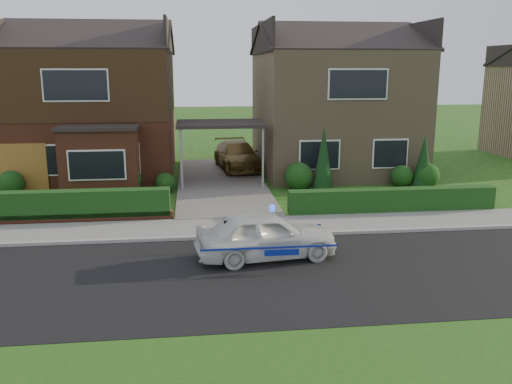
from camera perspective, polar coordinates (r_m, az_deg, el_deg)
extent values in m
plane|color=#184311|center=(13.73, -1.11, -8.82)|extent=(120.00, 120.00, 0.00)
cube|color=black|center=(13.73, -1.11, -8.82)|extent=(60.00, 6.00, 0.02)
cube|color=#9E9993|center=(16.57, -2.16, -4.72)|extent=(60.00, 0.16, 0.12)
cube|color=slate|center=(17.58, -2.44, -3.72)|extent=(60.00, 2.00, 0.10)
cube|color=#666059|center=(24.25, -3.69, 0.98)|extent=(3.80, 12.00, 0.12)
cube|color=brown|center=(27.16, -16.57, 7.82)|extent=(7.20, 8.00, 5.80)
cube|color=white|center=(23.78, -21.68, 3.12)|extent=(1.80, 0.08, 1.30)
cube|color=white|center=(23.16, -14.08, 3.41)|extent=(1.60, 0.08, 1.30)
cube|color=white|center=(23.13, -18.46, 10.61)|extent=(2.60, 0.08, 1.30)
cube|color=black|center=(27.09, -16.77, 10.88)|extent=(7.26, 8.06, 2.90)
cube|color=brown|center=(22.61, -16.10, 2.94)|extent=(3.00, 1.40, 2.70)
cube|color=black|center=(22.42, -16.33, 6.51)|extent=(3.20, 1.60, 0.14)
cube|color=#907858|center=(27.69, 8.07, 8.32)|extent=(7.20, 8.00, 5.80)
cube|color=white|center=(23.61, 6.70, 3.89)|extent=(1.80, 0.08, 1.30)
cube|color=white|center=(24.54, 13.93, 3.94)|extent=(1.60, 0.08, 1.30)
cube|color=white|center=(23.75, 10.68, 11.09)|extent=(2.60, 0.08, 1.30)
cube|color=black|center=(23.84, -3.78, 7.19)|extent=(3.80, 3.00, 0.14)
cylinder|color=gray|center=(22.61, -7.85, 3.33)|extent=(0.10, 0.10, 2.70)
cylinder|color=gray|center=(22.79, 0.74, 3.53)|extent=(0.10, 0.10, 2.70)
cube|color=brown|center=(24.05, -23.61, 2.21)|extent=(2.20, 0.10, 2.10)
cube|color=brown|center=(19.20, -20.28, -2.68)|extent=(7.70, 0.25, 0.36)
cube|color=#113410|center=(19.39, -20.14, -3.07)|extent=(7.50, 0.55, 0.90)
cube|color=#113410|center=(20.03, 14.07, -2.16)|extent=(7.50, 0.55, 0.80)
sphere|color=#113410|center=(23.79, -24.39, 0.77)|extent=(1.08, 1.08, 1.08)
sphere|color=#113410|center=(22.60, -13.65, 1.30)|extent=(1.32, 1.32, 1.32)
sphere|color=#113410|center=(22.81, -9.54, 0.97)|extent=(0.84, 0.84, 0.84)
sphere|color=#113410|center=(22.98, 4.51, 1.66)|extent=(1.20, 1.20, 1.20)
sphere|color=#113410|center=(24.40, 15.12, 1.63)|extent=(0.96, 0.96, 0.96)
sphere|color=#113410|center=(24.51, 17.56, 1.67)|extent=(1.08, 1.08, 1.08)
cone|color=black|center=(22.87, 7.10, 3.34)|extent=(0.90, 0.90, 2.60)
cone|color=black|center=(24.33, 17.22, 2.95)|extent=(0.90, 0.90, 2.20)
imported|color=silver|center=(14.71, 1.06, -4.62)|extent=(2.03, 3.98, 1.30)
sphere|color=#193FF2|center=(14.53, 1.81, -1.85)|extent=(0.17, 0.17, 0.17)
cube|color=navy|center=(14.00, 1.49, -5.78)|extent=(3.51, 0.02, 0.05)
cube|color=navy|center=(15.46, 0.67, -3.95)|extent=(3.51, 0.02, 0.05)
ellipsoid|color=black|center=(14.44, -3.09, -3.88)|extent=(0.22, 0.17, 0.21)
sphere|color=white|center=(14.38, -3.02, -3.99)|extent=(0.11, 0.11, 0.11)
sphere|color=black|center=(14.38, -3.01, -3.37)|extent=(0.13, 0.13, 0.13)
cone|color=black|center=(14.37, -3.20, -3.12)|extent=(0.04, 0.04, 0.05)
cone|color=black|center=(14.37, -2.84, -3.10)|extent=(0.04, 0.04, 0.05)
imported|color=brown|center=(27.25, -1.97, 3.89)|extent=(2.38, 4.79, 1.34)
imported|color=gray|center=(21.14, -10.01, -0.09)|extent=(0.55, 0.53, 0.77)
imported|color=gray|center=(19.80, -10.22, -0.96)|extent=(0.48, 0.48, 0.79)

